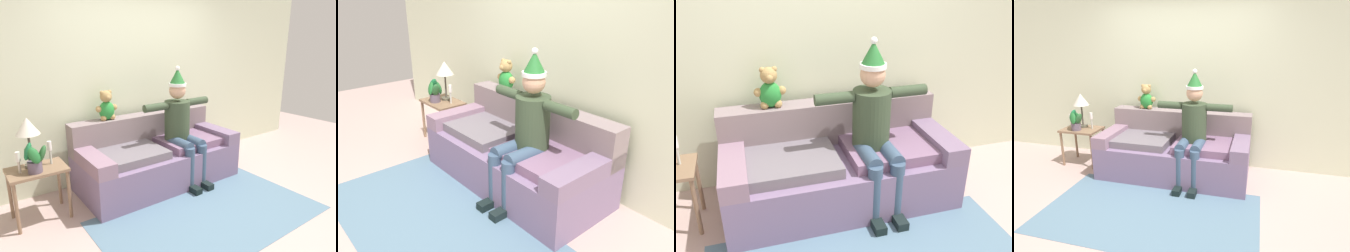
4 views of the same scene
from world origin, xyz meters
The scene contains 11 objects.
ground_plane centered at (0.00, 0.00, 0.00)m, with size 10.00×10.00×0.00m, color #B79A93.
back_wall centered at (0.00, 1.55, 1.35)m, with size 7.00×0.10×2.70m, color beige.
couch centered at (0.00, 1.00, 0.34)m, with size 2.10×0.95×0.88m.
person_seated centered at (0.29, 0.83, 0.79)m, with size 1.02×0.77×1.54m.
teddy_bear centered at (-0.55, 1.30, 1.05)m, with size 0.29×0.17×0.38m.
side_table centered at (-1.52, 0.97, 0.48)m, with size 0.58×0.41×0.58m.
table_lamp centered at (-1.54, 1.05, 0.99)m, with size 0.24×0.24×0.53m.
potted_plant centered at (-1.55, 0.88, 0.73)m, with size 0.26×0.23×0.33m.
candle_tall centered at (-1.68, 0.95, 0.72)m, with size 0.04×0.04×0.23m.
candle_short centered at (-1.36, 1.01, 0.74)m, with size 0.04×0.04×0.26m.
area_rug centered at (0.00, -0.08, 0.00)m, with size 2.46×1.40×0.01m, color slate.
Camera 4 is at (1.10, -2.73, 1.90)m, focal length 30.49 mm.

